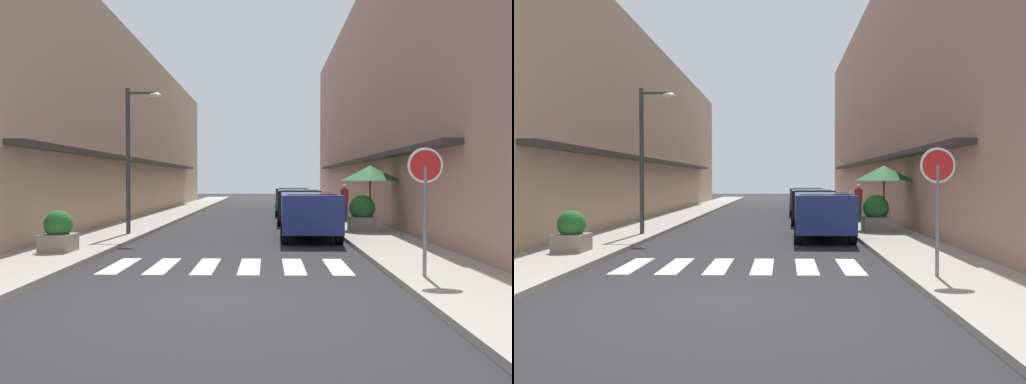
# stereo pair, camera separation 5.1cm
# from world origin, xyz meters

# --- Properties ---
(ground_plane) EXTENTS (95.00, 95.00, 0.00)m
(ground_plane) POSITION_xyz_m (0.00, 17.27, 0.00)
(ground_plane) COLOR #232326
(sidewalk_left) EXTENTS (2.22, 60.45, 0.12)m
(sidewalk_left) POSITION_xyz_m (-4.34, 17.27, 0.06)
(sidewalk_left) COLOR #9E998E
(sidewalk_left) RESTS_ON ground_plane
(sidewalk_right) EXTENTS (2.22, 60.45, 0.12)m
(sidewalk_right) POSITION_xyz_m (4.34, 17.27, 0.06)
(sidewalk_right) COLOR #9E998E
(sidewalk_right) RESTS_ON ground_plane
(building_row_left) EXTENTS (5.50, 40.86, 8.69)m
(building_row_left) POSITION_xyz_m (-7.94, 18.43, 4.34)
(building_row_left) COLOR tan
(building_row_left) RESTS_ON ground_plane
(building_row_right) EXTENTS (5.50, 40.86, 11.32)m
(building_row_right) POSITION_xyz_m (7.95, 18.43, 5.66)
(building_row_right) COLOR #A87A6B
(building_row_right) RESTS_ON ground_plane
(crosswalk) EXTENTS (5.20, 2.20, 0.01)m
(crosswalk) POSITION_xyz_m (-0.00, 3.13, 0.01)
(crosswalk) COLOR silver
(crosswalk) RESTS_ON ground_plane
(parked_car_near) EXTENTS (1.87, 4.19, 1.47)m
(parked_car_near) POSITION_xyz_m (2.18, 8.54, 0.92)
(parked_car_near) COLOR navy
(parked_car_near) RESTS_ON ground_plane
(parked_car_mid) EXTENTS (1.89, 4.40, 1.47)m
(parked_car_mid) POSITION_xyz_m (2.18, 14.85, 0.92)
(parked_car_mid) COLOR black
(parked_car_mid) RESTS_ON ground_plane
(parked_car_far) EXTENTS (1.91, 4.43, 1.47)m
(parked_car_far) POSITION_xyz_m (2.18, 20.52, 0.92)
(parked_car_far) COLOR #4C5156
(parked_car_far) RESTS_ON ground_plane
(round_street_sign) EXTENTS (0.65, 0.07, 2.36)m
(round_street_sign) POSITION_xyz_m (3.74, 1.37, 1.92)
(round_street_sign) COLOR slate
(round_street_sign) RESTS_ON sidewalk_right
(street_lamp) EXTENTS (1.19, 0.28, 4.78)m
(street_lamp) POSITION_xyz_m (-3.54, 9.03, 3.08)
(street_lamp) COLOR #38383D
(street_lamp) RESTS_ON sidewalk_left
(cafe_umbrella) EXTENTS (2.10, 2.10, 2.29)m
(cafe_umbrella) POSITION_xyz_m (4.53, 10.78, 2.12)
(cafe_umbrella) COLOR #262626
(cafe_umbrella) RESTS_ON sidewalk_right
(planter_corner) EXTENTS (0.77, 0.77, 1.02)m
(planter_corner) POSITION_xyz_m (-4.33, 4.63, 0.59)
(planter_corner) COLOR gray
(planter_corner) RESTS_ON sidewalk_left
(planter_midblock) EXTENTS (0.91, 0.91, 1.25)m
(planter_midblock) POSITION_xyz_m (4.13, 10.08, 0.72)
(planter_midblock) COLOR gray
(planter_midblock) RESTS_ON sidewalk_right
(pedestrian_walking_near) EXTENTS (0.34, 0.34, 1.58)m
(pedestrian_walking_near) POSITION_xyz_m (4.18, 14.73, 0.94)
(pedestrian_walking_near) COLOR #282B33
(pedestrian_walking_near) RESTS_ON sidewalk_right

